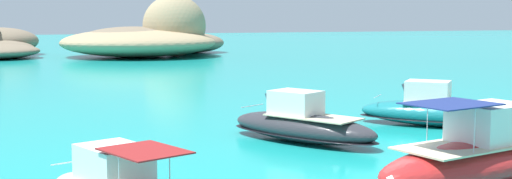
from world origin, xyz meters
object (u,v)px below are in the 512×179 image
(islet_large, at_px, (148,40))
(motorboat_charcoal, at_px, (302,125))
(motorboat_teal, at_px, (434,111))
(motorboat_red, at_px, (481,158))

(islet_large, distance_m, motorboat_charcoal, 67.62)
(motorboat_charcoal, bearing_deg, motorboat_teal, 10.04)
(islet_large, bearing_deg, motorboat_teal, -88.10)
(motorboat_teal, relative_size, motorboat_red, 0.76)
(motorboat_red, bearing_deg, islet_large, 87.20)
(motorboat_charcoal, height_order, motorboat_red, motorboat_red)
(motorboat_teal, distance_m, motorboat_charcoal, 8.59)
(motorboat_teal, bearing_deg, motorboat_charcoal, -169.96)
(islet_large, xyz_separation_m, motorboat_charcoal, (-6.28, -67.30, -1.65))
(islet_large, relative_size, motorboat_red, 3.08)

